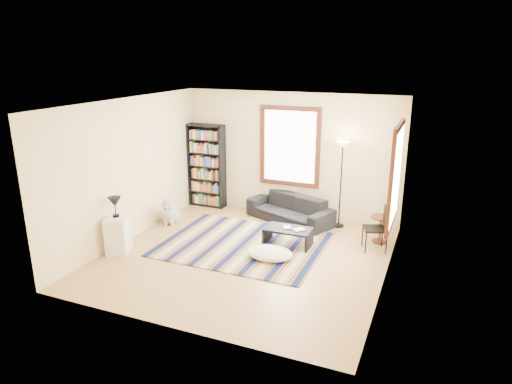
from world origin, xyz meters
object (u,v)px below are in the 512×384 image
at_px(floor_cushion, 270,253).
at_px(coffee_table, 288,237).
at_px(white_cabinet, 118,234).
at_px(dog, 171,210).
at_px(folding_chair, 375,229).
at_px(sofa, 290,209).
at_px(side_table, 380,229).
at_px(floor_lamp, 341,185).
at_px(bookshelf, 207,166).

bearing_deg(floor_cushion, coffee_table, 80.55).
distance_m(coffee_table, floor_cushion, 0.69).
relative_size(white_cabinet, dog, 1.16).
bearing_deg(folding_chair, dog, 163.64).
xyz_separation_m(sofa, side_table, (2.03, -0.44, -0.02)).
xyz_separation_m(white_cabinet, dog, (0.09, 1.67, -0.05)).
xyz_separation_m(floor_cushion, side_table, (1.74, 1.54, 0.16)).
distance_m(coffee_table, white_cabinet, 3.24).
xyz_separation_m(floor_lamp, white_cabinet, (-3.55, -2.89, -0.58)).
height_order(bookshelf, coffee_table, bookshelf).
relative_size(sofa, white_cabinet, 2.82).
height_order(bookshelf, floor_lamp, bookshelf).
height_order(bookshelf, white_cabinet, bookshelf).
relative_size(floor_cushion, side_table, 1.56).
bearing_deg(folding_chair, floor_lamp, 113.17).
bearing_deg(folding_chair, floor_cushion, -166.27).
xyz_separation_m(bookshelf, dog, (-0.17, -1.39, -0.70)).
height_order(floor_lamp, white_cabinet, floor_lamp).
height_order(side_table, folding_chair, folding_chair).
height_order(coffee_table, floor_lamp, floor_lamp).
bearing_deg(folding_chair, side_table, 63.48).
bearing_deg(folding_chair, sofa, 136.67).
height_order(sofa, side_table, sofa).
relative_size(bookshelf, floor_cushion, 2.37).
bearing_deg(white_cabinet, floor_lamp, 15.59).
bearing_deg(folding_chair, white_cabinet, -176.34).
bearing_deg(floor_lamp, floor_cushion, -110.94).
distance_m(bookshelf, dog, 1.57).
bearing_deg(side_table, folding_chair, -96.76).
xyz_separation_m(floor_cushion, folding_chair, (1.69, 1.12, 0.32)).
bearing_deg(white_cabinet, sofa, 24.92).
bearing_deg(bookshelf, floor_lamp, -2.95).
xyz_separation_m(floor_cushion, white_cabinet, (-2.76, -0.81, 0.24)).
bearing_deg(sofa, dog, -133.98).
height_order(coffee_table, dog, dog).
bearing_deg(folding_chair, coffee_table, 175.81).
bearing_deg(bookshelf, side_table, -9.50).
xyz_separation_m(floor_lamp, side_table, (0.95, -0.54, -0.66)).
distance_m(floor_cushion, white_cabinet, 2.89).
distance_m(floor_lamp, side_table, 1.27).
xyz_separation_m(sofa, coffee_table, (0.40, -1.30, -0.11)).
bearing_deg(dog, sofa, 8.53).
bearing_deg(side_table, floor_cushion, -138.49).
relative_size(side_table, dog, 0.89).
distance_m(bookshelf, folding_chair, 4.38).
bearing_deg(coffee_table, side_table, 27.90).
distance_m(sofa, white_cabinet, 3.73).
bearing_deg(floor_lamp, coffee_table, -115.98).
height_order(sofa, white_cabinet, white_cabinet).
bearing_deg(floor_lamp, white_cabinet, -140.90).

